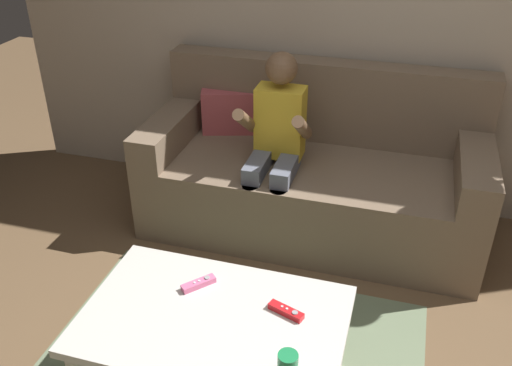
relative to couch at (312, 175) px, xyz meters
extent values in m
cube|color=#75604C|center=(0.01, -0.06, -0.10)|extent=(1.85, 0.80, 0.44)
cube|color=#75604C|center=(0.01, 0.26, 0.35)|extent=(1.85, 0.16, 0.47)
cube|color=#75604C|center=(-0.83, -0.06, 0.21)|extent=(0.18, 0.80, 0.18)
cube|color=#75604C|center=(0.84, -0.06, 0.21)|extent=(0.18, 0.80, 0.18)
cube|color=#B24C51|center=(-0.55, 0.18, 0.25)|extent=(0.35, 0.21, 0.27)
cylinder|color=slate|center=(-0.25, -0.41, -0.10)|extent=(0.08, 0.08, 0.44)
cylinder|color=slate|center=(-0.10, -0.41, -0.10)|extent=(0.08, 0.08, 0.44)
cube|color=slate|center=(-0.25, -0.25, 0.16)|extent=(0.10, 0.32, 0.10)
cube|color=slate|center=(-0.10, -0.25, 0.16)|extent=(0.10, 0.32, 0.10)
cube|color=gold|center=(-0.17, -0.10, 0.35)|extent=(0.25, 0.15, 0.39)
cylinder|color=brown|center=(-0.32, -0.24, 0.40)|extent=(0.06, 0.28, 0.22)
cylinder|color=brown|center=(-0.02, -0.24, 0.40)|extent=(0.06, 0.28, 0.22)
sphere|color=brown|center=(-0.17, -0.10, 0.65)|extent=(0.17, 0.17, 0.17)
cube|color=beige|center=(-0.11, -1.33, 0.09)|extent=(0.97, 0.63, 0.04)
cylinder|color=beige|center=(-0.55, -1.07, -0.12)|extent=(0.06, 0.06, 0.39)
cylinder|color=beige|center=(0.33, -1.07, -0.12)|extent=(0.06, 0.06, 0.39)
cube|color=pink|center=(-0.22, -1.19, 0.12)|extent=(0.12, 0.13, 0.02)
cylinder|color=#99999E|center=(-0.20, -1.16, 0.14)|extent=(0.02, 0.02, 0.00)
cylinder|color=silver|center=(-0.22, -1.19, 0.14)|extent=(0.01, 0.01, 0.00)
cylinder|color=silver|center=(-0.23, -1.20, 0.14)|extent=(0.01, 0.01, 0.00)
cube|color=red|center=(0.14, -1.24, 0.12)|extent=(0.14, 0.08, 0.02)
cylinder|color=#99999E|center=(0.18, -1.25, 0.14)|extent=(0.02, 0.02, 0.00)
cylinder|color=silver|center=(0.15, -1.24, 0.14)|extent=(0.01, 0.01, 0.00)
cylinder|color=silver|center=(0.13, -1.24, 0.14)|extent=(0.01, 0.01, 0.00)
camera|label=1|loc=(0.47, -2.74, 1.57)|focal=39.11mm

